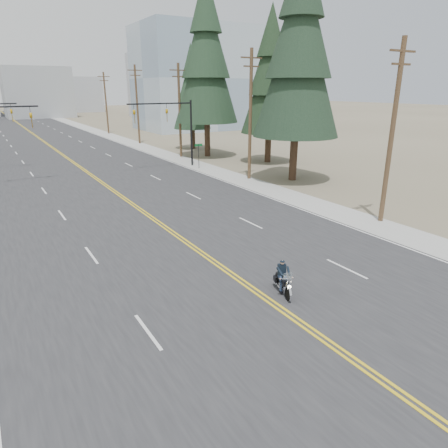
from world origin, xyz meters
name	(u,v)px	position (x,y,z in m)	size (l,w,h in m)	color
ground_plane	(333,347)	(0.00, 0.00, 0.00)	(400.00, 400.00, 0.00)	#776D56
road	(38,137)	(0.00, 70.00, 0.01)	(20.00, 200.00, 0.01)	#303033
sidewalk_right	(104,134)	(11.50, 70.00, 0.01)	(3.00, 200.00, 0.01)	#A5A5A0
traffic_mast_right	(174,121)	(8.98, 32.00, 4.94)	(7.10, 0.26, 7.00)	black
street_sign	(199,152)	(10.80, 30.00, 1.80)	(0.90, 0.06, 2.62)	black
utility_pole_a	(392,131)	(12.50, 8.00, 5.73)	(2.20, 0.30, 11.00)	brown
utility_pole_b	(250,114)	(12.50, 23.00, 5.98)	(2.20, 0.30, 11.50)	brown
utility_pole_c	(180,110)	(12.50, 38.00, 5.73)	(2.20, 0.30, 11.00)	brown
utility_pole_d	(137,104)	(12.50, 53.00, 5.98)	(2.20, 0.30, 11.50)	brown
utility_pole_e	(106,102)	(12.50, 70.00, 5.73)	(2.20, 0.30, 11.00)	brown
glass_building	(198,79)	(32.00, 70.00, 10.00)	(24.00, 16.00, 20.00)	#9EB5CC
haze_bldg_b	(37,92)	(8.00, 125.00, 7.00)	(18.00, 14.00, 14.00)	#ADB2B7
haze_bldg_c	(160,85)	(40.00, 110.00, 9.00)	(16.00, 12.00, 18.00)	#B7BCC6
haze_bldg_e	(79,94)	(25.00, 150.00, 6.00)	(14.00, 14.00, 12.00)	#B7BCC6
motorcyclist	(284,278)	(0.91, 3.75, 0.70)	(0.77, 1.80, 1.40)	black
conifer_near	(300,46)	(15.72, 20.50, 11.61)	(7.64, 7.64, 20.22)	#382619
conifer_mid	(271,74)	(19.57, 29.42, 9.62)	(6.29, 6.29, 16.77)	#382619
conifer_tall	(206,53)	(15.64, 36.83, 12.06)	(7.56, 7.56, 20.99)	#382619
conifer_far	(191,90)	(17.19, 43.94, 8.00)	(5.21, 5.21, 13.95)	#382619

